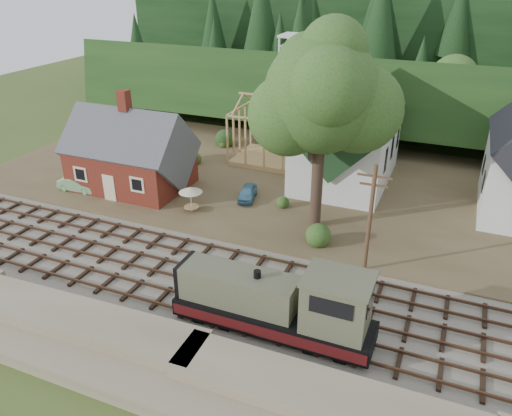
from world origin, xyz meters
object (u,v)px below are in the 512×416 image
at_px(car_green, 78,184).
at_px(locomotive, 280,305).
at_px(patio_set, 191,191).
at_px(car_blue, 247,192).

bearing_deg(car_green, locomotive, -117.76).
xyz_separation_m(car_green, patio_set, (11.65, 0.34, 1.23)).
bearing_deg(car_blue, locomotive, -73.19).
height_order(locomotive, car_green, locomotive).
bearing_deg(car_green, car_blue, -76.30).
xyz_separation_m(locomotive, car_green, (-23.79, 11.07, -1.11)).
bearing_deg(patio_set, car_green, -178.33).
relative_size(car_blue, car_green, 0.87).
height_order(car_blue, car_green, car_green).
xyz_separation_m(car_blue, car_green, (-15.03, -4.45, 0.06)).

